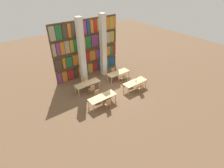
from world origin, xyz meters
name	(u,v)px	position (x,y,z in m)	size (l,w,h in m)	color
ground_plane	(111,90)	(0.00, 0.00, 0.00)	(40.00, 40.00, 0.00)	brown
bookshelf_bank	(87,49)	(0.03, 3.86, 2.72)	(6.98, 0.35, 5.50)	brown
pillar_left	(82,52)	(-1.16, 2.80, 3.00)	(0.49, 0.49, 6.00)	silver
pillar_center	(103,46)	(1.16, 2.80, 3.00)	(0.49, 0.49, 6.00)	silver
reading_table_0	(102,97)	(-1.78, -1.20, 0.67)	(2.30, 0.83, 0.75)	tan
chair_0	(108,104)	(-1.77, -1.90, 0.49)	(0.42, 0.40, 0.90)	tan
chair_1	(98,95)	(-1.77, -0.50, 0.49)	(0.42, 0.40, 0.90)	tan
reading_table_1	(135,82)	(1.79, -1.16, 0.67)	(2.30, 0.83, 0.75)	tan
chair_2	(140,88)	(1.78, -1.86, 0.49)	(0.42, 0.40, 0.90)	tan
chair_3	(130,81)	(1.78, -0.46, 0.49)	(0.42, 0.40, 0.90)	tan
desk_lamp_0	(136,78)	(1.92, -1.13, 1.05)	(0.14, 0.14, 0.46)	#232328
reading_table_2	(87,84)	(-1.71, 1.22, 0.67)	(2.30, 0.83, 0.75)	tan
chair_4	(92,89)	(-1.69, 0.52, 0.49)	(0.42, 0.40, 0.90)	tan
chair_5	(84,82)	(-1.69, 1.91, 0.49)	(0.42, 0.40, 0.90)	tan
reading_table_3	(118,73)	(1.68, 1.07, 0.67)	(2.30, 0.83, 0.75)	tan
chair_6	(123,78)	(1.68, 0.38, 0.49)	(0.42, 0.40, 0.90)	tan
chair_7	(114,72)	(1.68, 1.77, 0.49)	(0.42, 0.40, 0.90)	tan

